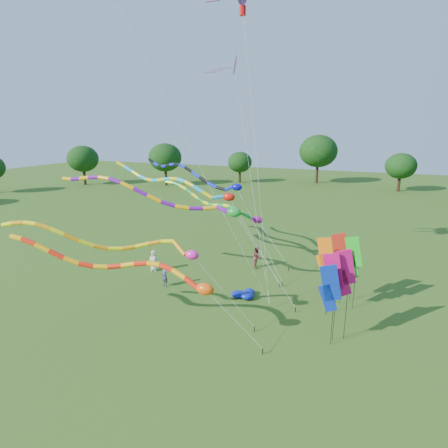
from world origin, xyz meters
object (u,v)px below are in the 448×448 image
at_px(tube_kite_red, 133,269).
at_px(person_c, 257,257).
at_px(person_a, 154,261).
at_px(tube_kite_orange, 122,243).
at_px(person_b, 165,276).
at_px(blue_nylon_heap, 245,293).

bearing_deg(tube_kite_red, person_c, 68.60).
distance_m(person_a, person_c, 7.90).
bearing_deg(tube_kite_orange, person_b, 81.62).
xyz_separation_m(person_a, person_c, (7.02, 3.61, 0.03)).
height_order(tube_kite_red, person_c, tube_kite_red).
bearing_deg(tube_kite_red, person_a, 109.56).
bearing_deg(blue_nylon_heap, tube_kite_red, -120.09).
relative_size(person_b, person_c, 0.92).
xyz_separation_m(blue_nylon_heap, person_c, (-0.83, 5.16, 0.60)).
height_order(person_a, person_c, person_c).
xyz_separation_m(tube_kite_red, person_c, (2.94, 11.68, -2.84)).
bearing_deg(tube_kite_red, blue_nylon_heap, 52.64).
bearing_deg(person_c, person_a, 97.18).
bearing_deg(person_a, tube_kite_orange, -76.72).
xyz_separation_m(tube_kite_orange, person_c, (3.85, 11.25, -3.99)).
bearing_deg(tube_kite_orange, person_a, 94.53).
height_order(tube_kite_red, person_a, tube_kite_red).
relative_size(blue_nylon_heap, person_b, 1.17).
relative_size(tube_kite_red, tube_kite_orange, 1.07).
distance_m(person_b, person_c, 7.52).
distance_m(tube_kite_orange, person_c, 12.54).
bearing_deg(blue_nylon_heap, tube_kite_orange, -127.57).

